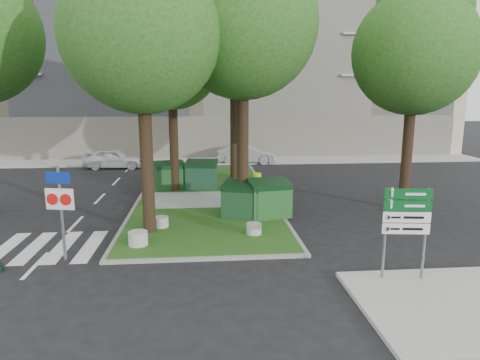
{
  "coord_description": "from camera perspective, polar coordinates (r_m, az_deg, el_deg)",
  "views": [
    {
      "loc": [
        0.43,
        -12.19,
        4.95
      ],
      "look_at": [
        1.67,
        2.11,
        2.0
      ],
      "focal_mm": 32.0,
      "sensor_mm": 36.0,
      "label": 1
    }
  ],
  "objects": [
    {
      "name": "building_sidewalk",
      "position": [
        31.08,
        -5.72,
        2.5
      ],
      "size": [
        42.0,
        3.0,
        0.12
      ],
      "primitive_type": "cube",
      "color": "#999993",
      "rests_on": "ground"
    },
    {
      "name": "dumpster_c",
      "position": [
        16.86,
        0.3,
        -2.66
      ],
      "size": [
        1.78,
        1.51,
        1.41
      ],
      "rotation": [
        0.0,
        0.0,
        -0.35
      ],
      "color": "#103518",
      "rests_on": "median_island"
    },
    {
      "name": "apartment_building",
      "position": [
        38.31,
        -5.84,
        16.12
      ],
      "size": [
        41.0,
        12.0,
        16.0
      ],
      "primitive_type": "cube",
      "color": "#BBB38C",
      "rests_on": "ground"
    },
    {
      "name": "dumpster_b",
      "position": [
        21.89,
        -5.14,
        0.7
      ],
      "size": [
        1.72,
        1.32,
        1.46
      ],
      "rotation": [
        0.0,
        0.0,
        -0.15
      ],
      "color": "#0F361F",
      "rests_on": "median_island"
    },
    {
      "name": "bollard_right",
      "position": [
        14.94,
        1.88,
        -6.49
      ],
      "size": [
        0.53,
        0.53,
        0.38
      ],
      "primitive_type": "cylinder",
      "color": "#ADADA8",
      "rests_on": "median_island"
    },
    {
      "name": "median_kerb",
      "position": [
        20.77,
        -4.65,
        -2.07
      ],
      "size": [
        6.3,
        16.3,
        0.1
      ],
      "primitive_type": "cube",
      "color": "gray",
      "rests_on": "ground"
    },
    {
      "name": "tree_median_mid",
      "position": [
        21.39,
        -8.94,
        16.92
      ],
      "size": [
        4.8,
        4.8,
        9.99
      ],
      "color": "black",
      "rests_on": "ground"
    },
    {
      "name": "sidewalk_corner",
      "position": [
        11.67,
        27.96,
        -14.59
      ],
      "size": [
        5.0,
        4.0,
        0.12
      ],
      "primitive_type": "cube",
      "color": "#999993",
      "rests_on": "ground"
    },
    {
      "name": "zebra_crossing",
      "position": [
        15.14,
        -20.92,
        -8.24
      ],
      "size": [
        5.0,
        3.0,
        0.01
      ],
      "primitive_type": "cube",
      "color": "silver",
      "rests_on": "ground"
    },
    {
      "name": "bollard_mid",
      "position": [
        15.94,
        -10.46,
        -5.52
      ],
      "size": [
        0.52,
        0.52,
        0.37
      ],
      "primitive_type": "cylinder",
      "color": "#ABABA6",
      "rests_on": "median_island"
    },
    {
      "name": "bollard_left",
      "position": [
        14.26,
        -13.43,
        -7.57
      ],
      "size": [
        0.62,
        0.62,
        0.44
      ],
      "primitive_type": "cylinder",
      "color": "#AFAEAA",
      "rests_on": "median_island"
    },
    {
      "name": "median_island",
      "position": [
        20.77,
        -4.65,
        -2.04
      ],
      "size": [
        6.0,
        16.0,
        0.12
      ],
      "primitive_type": "cube",
      "color": "#264915",
      "rests_on": "ground"
    },
    {
      "name": "tree_median_far",
      "position": [
        24.55,
        -0.63,
        19.5
      ],
      "size": [
        5.8,
        5.8,
        11.93
      ],
      "color": "black",
      "rests_on": "ground"
    },
    {
      "name": "litter_bin",
      "position": [
        22.15,
        2.31,
        -0.01
      ],
      "size": [
        0.42,
        0.42,
        0.74
      ],
      "primitive_type": "cylinder",
      "color": "yellow",
      "rests_on": "median_island"
    },
    {
      "name": "tree_median_near_right",
      "position": [
        17.1,
        0.72,
        21.84
      ],
      "size": [
        5.6,
        5.6,
        11.46
      ],
      "color": "black",
      "rests_on": "ground"
    },
    {
      "name": "ground",
      "position": [
        13.16,
        -6.59,
        -10.56
      ],
      "size": [
        120.0,
        120.0,
        0.0
      ],
      "primitive_type": "plane",
      "color": "black",
      "rests_on": "ground"
    },
    {
      "name": "car_white",
      "position": [
        29.53,
        -16.44,
        2.8
      ],
      "size": [
        4.0,
        1.74,
        1.34
      ],
      "primitive_type": "imported",
      "rotation": [
        0.0,
        0.0,
        1.53
      ],
      "color": "silver",
      "rests_on": "ground"
    },
    {
      "name": "dumpster_a",
      "position": [
        22.0,
        -9.31,
        0.57
      ],
      "size": [
        1.75,
        1.43,
        1.41
      ],
      "rotation": [
        0.0,
        0.0,
        0.28
      ],
      "color": "#0F3A13",
      "rests_on": "median_island"
    },
    {
      "name": "directional_sign",
      "position": [
        11.88,
        21.29,
        -4.89
      ],
      "size": [
        1.21,
        0.22,
        2.43
      ],
      "rotation": [
        0.0,
        0.0,
        -0.13
      ],
      "color": "slate",
      "rests_on": "sidewalk_corner"
    },
    {
      "name": "tree_street_right",
      "position": [
        19.41,
        22.57,
        16.78
      ],
      "size": [
        5.0,
        5.0,
        10.06
      ],
      "color": "black",
      "rests_on": "ground"
    },
    {
      "name": "dumpster_d",
      "position": [
        16.91,
        3.93,
        -2.49
      ],
      "size": [
        1.78,
        1.38,
        1.5
      ],
      "rotation": [
        0.0,
        0.0,
        0.17
      ],
      "color": "#164718",
      "rests_on": "median_island"
    },
    {
      "name": "tree_median_near_left",
      "position": [
        15.05,
        -12.75,
        20.4
      ],
      "size": [
        5.2,
        5.2,
        10.53
      ],
      "color": "black",
      "rests_on": "ground"
    },
    {
      "name": "car_silver",
      "position": [
        30.21,
        0.9,
        3.47
      ],
      "size": [
        4.22,
        1.87,
        1.35
      ],
      "primitive_type": "imported",
      "rotation": [
        0.0,
        0.0,
        1.46
      ],
      "color": "#AEB1B6",
      "rests_on": "ground"
    },
    {
      "name": "traffic_sign_pole",
      "position": [
        13.58,
        -22.82,
        -2.54
      ],
      "size": [
        0.85,
        0.22,
        2.87
      ],
      "rotation": [
        0.0,
        0.0,
        -0.21
      ],
      "color": "slate",
      "rests_on": "ground"
    }
  ]
}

